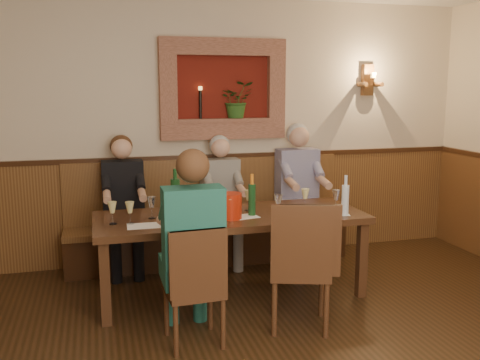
# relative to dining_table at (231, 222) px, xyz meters

# --- Properties ---
(room_shell) EXTENTS (6.04, 6.04, 2.82)m
(room_shell) POSITION_rel_dining_table_xyz_m (0.00, -1.85, 1.21)
(room_shell) COLOR beige
(room_shell) RESTS_ON ground
(wainscoting) EXTENTS (6.02, 6.02, 1.15)m
(wainscoting) POSITION_rel_dining_table_xyz_m (0.00, -1.85, -0.09)
(wainscoting) COLOR #5A3419
(wainscoting) RESTS_ON ground
(wall_niche) EXTENTS (1.36, 0.30, 1.06)m
(wall_niche) POSITION_rel_dining_table_xyz_m (0.24, 1.09, 1.13)
(wall_niche) COLOR #60160D
(wall_niche) RESTS_ON ground
(wall_sconce) EXTENTS (0.25, 0.20, 0.35)m
(wall_sconce) POSITION_rel_dining_table_xyz_m (1.90, 1.08, 1.27)
(wall_sconce) COLOR #5A3419
(wall_sconce) RESTS_ON ground
(dining_table) EXTENTS (2.40, 0.90, 0.75)m
(dining_table) POSITION_rel_dining_table_xyz_m (0.00, 0.00, 0.00)
(dining_table) COLOR #321C0F
(dining_table) RESTS_ON ground
(bench) EXTENTS (3.00, 0.45, 1.11)m
(bench) POSITION_rel_dining_table_xyz_m (0.00, 0.94, -0.35)
(bench) COLOR #381E0F
(bench) RESTS_ON ground
(chair_near_left) EXTENTS (0.43, 0.43, 0.91)m
(chair_near_left) POSITION_rel_dining_table_xyz_m (-0.50, -0.86, -0.41)
(chair_near_left) COLOR #321C0F
(chair_near_left) RESTS_ON ground
(chair_near_right) EXTENTS (0.58, 0.58, 1.03)m
(chair_near_right) POSITION_rel_dining_table_xyz_m (0.35, -0.80, -0.37)
(chair_near_right) COLOR #321C0F
(chair_near_right) RESTS_ON ground
(person_bench_left) EXTENTS (0.41, 0.50, 1.40)m
(person_bench_left) POSITION_rel_dining_table_xyz_m (-0.89, 0.84, -0.10)
(person_bench_left) COLOR black
(person_bench_left) RESTS_ON ground
(person_bench_mid) EXTENTS (0.40, 0.49, 1.38)m
(person_bench_mid) POSITION_rel_dining_table_xyz_m (0.12, 0.84, -0.11)
(person_bench_mid) COLOR #5A5552
(person_bench_mid) RESTS_ON ground
(person_bench_right) EXTENTS (0.45, 0.55, 1.49)m
(person_bench_right) POSITION_rel_dining_table_xyz_m (0.99, 0.84, -0.06)
(person_bench_right) COLOR navy
(person_bench_right) RESTS_ON ground
(person_chair_front) EXTENTS (0.43, 0.53, 1.46)m
(person_chair_front) POSITION_rel_dining_table_xyz_m (-0.50, -0.78, -0.07)
(person_chair_front) COLOR #173F51
(person_chair_front) RESTS_ON ground
(spittoon_bucket) EXTENTS (0.22, 0.22, 0.22)m
(spittoon_bucket) POSITION_rel_dining_table_xyz_m (-0.04, -0.15, 0.19)
(spittoon_bucket) COLOR #B8220B
(spittoon_bucket) RESTS_ON dining_table
(wine_bottle_green_a) EXTENTS (0.09, 0.09, 0.37)m
(wine_bottle_green_a) POSITION_rel_dining_table_xyz_m (0.17, -0.09, 0.23)
(wine_bottle_green_a) COLOR #19471E
(wine_bottle_green_a) RESTS_ON dining_table
(wine_bottle_green_b) EXTENTS (0.08, 0.08, 0.43)m
(wine_bottle_green_b) POSITION_rel_dining_table_xyz_m (-0.49, 0.05, 0.25)
(wine_bottle_green_b) COLOR #19471E
(wine_bottle_green_b) RESTS_ON dining_table
(water_bottle) EXTENTS (0.09, 0.09, 0.36)m
(water_bottle) POSITION_rel_dining_table_xyz_m (0.98, -0.28, 0.22)
(water_bottle) COLOR silver
(water_bottle) RESTS_ON dining_table
(tasting_sheet_a) EXTENTS (0.28, 0.21, 0.00)m
(tasting_sheet_a) POSITION_rel_dining_table_xyz_m (-0.79, -0.20, 0.08)
(tasting_sheet_a) COLOR white
(tasting_sheet_a) RESTS_ON dining_table
(tasting_sheet_b) EXTENTS (0.27, 0.22, 0.00)m
(tasting_sheet_b) POSITION_rel_dining_table_xyz_m (0.09, -0.12, 0.08)
(tasting_sheet_b) COLOR white
(tasting_sheet_b) RESTS_ON dining_table
(tasting_sheet_c) EXTENTS (0.35, 0.28, 0.00)m
(tasting_sheet_c) POSITION_rel_dining_table_xyz_m (0.89, -0.19, 0.08)
(tasting_sheet_c) COLOR white
(tasting_sheet_c) RESTS_ON dining_table
(tasting_sheet_d) EXTENTS (0.31, 0.26, 0.00)m
(tasting_sheet_d) POSITION_rel_dining_table_xyz_m (-0.38, -0.28, 0.08)
(tasting_sheet_d) COLOR white
(tasting_sheet_d) RESTS_ON dining_table
(wine_glass_0) EXTENTS (0.08, 0.08, 0.19)m
(wine_glass_0) POSITION_rel_dining_table_xyz_m (-0.89, -0.11, 0.17)
(wine_glass_0) COLOR #E8DD8B
(wine_glass_0) RESTS_ON dining_table
(wine_glass_1) EXTENTS (0.08, 0.08, 0.19)m
(wine_glass_1) POSITION_rel_dining_table_xyz_m (-0.70, 0.04, 0.17)
(wine_glass_1) COLOR white
(wine_glass_1) RESTS_ON dining_table
(wine_glass_2) EXTENTS (0.08, 0.08, 0.19)m
(wine_glass_2) POSITION_rel_dining_table_xyz_m (-0.52, -0.19, 0.17)
(wine_glass_2) COLOR #E8DD8B
(wine_glass_2) RESTS_ON dining_table
(wine_glass_3) EXTENTS (0.08, 0.08, 0.19)m
(wine_glass_3) POSITION_rel_dining_table_xyz_m (-0.30, 0.05, 0.17)
(wine_glass_3) COLOR white
(wine_glass_3) RESTS_ON dining_table
(wine_glass_4) EXTENTS (0.08, 0.08, 0.19)m
(wine_glass_4) POSITION_rel_dining_table_xyz_m (-0.06, -0.20, 0.17)
(wine_glass_4) COLOR #E8DD8B
(wine_glass_4) RESTS_ON dining_table
(wine_glass_5) EXTENTS (0.08, 0.08, 0.19)m
(wine_glass_5) POSITION_rel_dining_table_xyz_m (0.20, 0.11, 0.17)
(wine_glass_5) COLOR #E8DD8B
(wine_glass_5) RESTS_ON dining_table
(wine_glass_6) EXTENTS (0.08, 0.08, 0.19)m
(wine_glass_6) POSITION_rel_dining_table_xyz_m (0.39, -0.16, 0.17)
(wine_glass_6) COLOR white
(wine_glass_6) RESTS_ON dining_table
(wine_glass_7) EXTENTS (0.08, 0.08, 0.19)m
(wine_glass_7) POSITION_rel_dining_table_xyz_m (0.73, 0.03, 0.17)
(wine_glass_7) COLOR #E8DD8B
(wine_glass_7) RESTS_ON dining_table
(wine_glass_8) EXTENTS (0.08, 0.08, 0.19)m
(wine_glass_8) POSITION_rel_dining_table_xyz_m (0.98, -0.10, 0.17)
(wine_glass_8) COLOR white
(wine_glass_8) RESTS_ON dining_table
(wine_glass_9) EXTENTS (0.08, 0.08, 0.19)m
(wine_glass_9) POSITION_rel_dining_table_xyz_m (-0.26, -0.32, 0.17)
(wine_glass_9) COLOR #E8DD8B
(wine_glass_9) RESTS_ON dining_table
(wine_glass_10) EXTENTS (0.08, 0.08, 0.19)m
(wine_glass_10) POSITION_rel_dining_table_xyz_m (-1.03, -0.07, 0.17)
(wine_glass_10) COLOR #E8DD8B
(wine_glass_10) RESTS_ON dining_table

